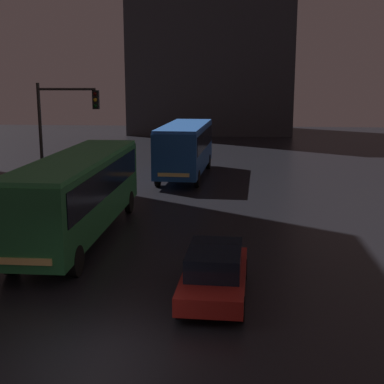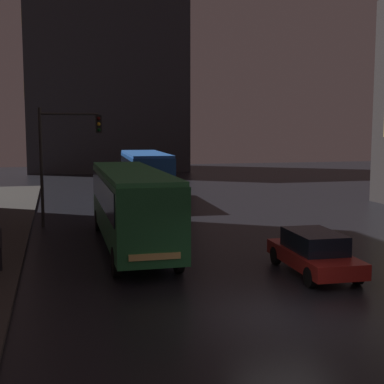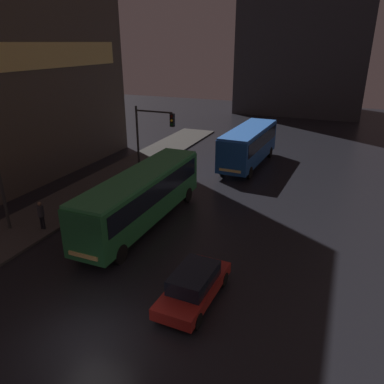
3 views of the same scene
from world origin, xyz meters
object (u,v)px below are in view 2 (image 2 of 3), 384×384
(bus_near, at_px, (131,200))
(traffic_light_main, at_px, (63,147))
(car_taxi, at_px, (314,252))
(bus_far, at_px, (145,172))

(bus_near, distance_m, traffic_light_main, 6.73)
(car_taxi, bearing_deg, traffic_light_main, -52.43)
(traffic_light_main, bearing_deg, car_taxi, -54.73)
(bus_near, distance_m, car_taxi, 7.78)
(bus_far, bearing_deg, traffic_light_main, 57.53)
(bus_far, xyz_separation_m, traffic_light_main, (-5.41, -7.68, 1.96))
(bus_near, bearing_deg, car_taxi, 135.59)
(car_taxi, height_order, traffic_light_main, traffic_light_main)
(car_taxi, xyz_separation_m, traffic_light_main, (-8.00, 11.31, 3.27))
(bus_far, xyz_separation_m, car_taxi, (2.60, -19.00, -1.31))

